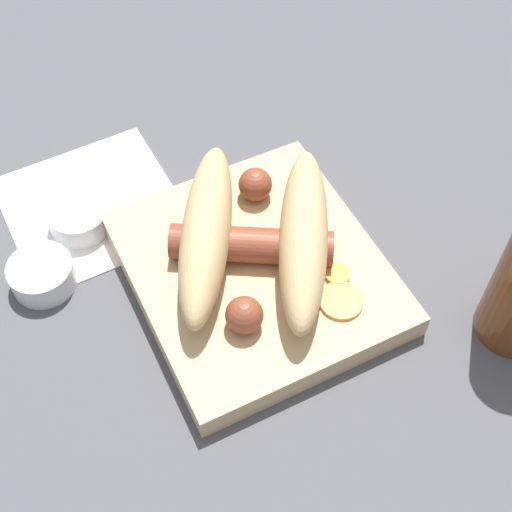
# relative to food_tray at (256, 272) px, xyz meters

# --- Properties ---
(ground_plane) EXTENTS (3.00, 3.00, 0.00)m
(ground_plane) POSITION_rel_food_tray_xyz_m (0.00, 0.00, -0.01)
(ground_plane) COLOR #4C4C51
(food_tray) EXTENTS (0.22, 0.20, 0.02)m
(food_tray) POSITION_rel_food_tray_xyz_m (0.00, 0.00, 0.00)
(food_tray) COLOR tan
(food_tray) RESTS_ON ground_plane
(bread_roll) EXTENTS (0.22, 0.19, 0.05)m
(bread_roll) POSITION_rel_food_tray_xyz_m (0.01, -0.00, 0.04)
(bread_roll) COLOR tan
(bread_roll) RESTS_ON food_tray
(sausage) EXTENTS (0.15, 0.13, 0.03)m
(sausage) POSITION_rel_food_tray_xyz_m (0.01, 0.00, 0.03)
(sausage) COLOR brown
(sausage) RESTS_ON food_tray
(pickled_veggies) EXTENTS (0.05, 0.04, 0.00)m
(pickled_veggies) POSITION_rel_food_tray_xyz_m (-0.06, -0.05, 0.01)
(pickled_veggies) COLOR #F99E4C
(pickled_veggies) RESTS_ON food_tray
(napkin) EXTENTS (0.16, 0.16, 0.00)m
(napkin) POSITION_rel_food_tray_xyz_m (0.14, 0.10, -0.01)
(napkin) COLOR white
(napkin) RESTS_ON ground_plane
(condiment_cup_near) EXTENTS (0.05, 0.05, 0.02)m
(condiment_cup_near) POSITION_rel_food_tray_xyz_m (0.12, 0.12, -0.00)
(condiment_cup_near) COLOR silver
(condiment_cup_near) RESTS_ON ground_plane
(condiment_cup_far) EXTENTS (0.05, 0.05, 0.02)m
(condiment_cup_far) POSITION_rel_food_tray_xyz_m (0.08, 0.16, -0.00)
(condiment_cup_far) COLOR silver
(condiment_cup_far) RESTS_ON ground_plane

